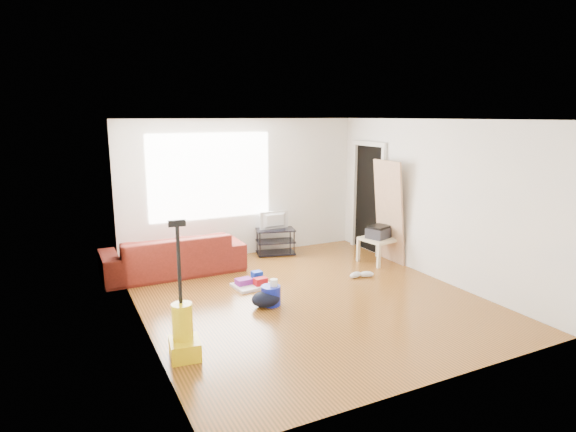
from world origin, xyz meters
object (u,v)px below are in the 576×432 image
bucket (271,305)px  vacuum (184,332)px  side_table (379,242)px  sofa (174,273)px  cleaning_tray (252,283)px  backpack (266,307)px  tv_stand (275,241)px

bucket → vacuum: 1.72m
side_table → sofa: bearing=163.8°
cleaning_tray → backpack: 0.83m
backpack → side_table: bearing=22.9°
side_table → tv_stand: bearing=138.6°
cleaning_tray → vacuum: 2.26m
cleaning_tray → backpack: size_ratio=1.46×
tv_stand → bucket: tv_stand is taller
vacuum → tv_stand: bearing=58.1°
backpack → vacuum: size_ratio=0.26×
cleaning_tray → side_table: bearing=3.8°
tv_stand → backpack: tv_stand is taller
sofa → vacuum: 2.91m
sofa → tv_stand: 2.00m
side_table → bucket: size_ratio=2.34×
backpack → tv_stand: bearing=64.4°
sofa → side_table: (3.39, -0.98, 0.37)m
tv_stand → bucket: bearing=-102.2°
vacuum → bucket: bearing=39.4°
backpack → bucket: bearing=20.2°
sofa → cleaning_tray: 1.47m
tv_stand → bucket: size_ratio=2.89×
sofa → tv_stand: (1.97, 0.27, 0.25)m
side_table → cleaning_tray: size_ratio=1.09×
bucket → sofa: bearing=114.3°
sofa → backpack: sofa is taller
backpack → vacuum: (-1.34, -0.87, 0.28)m
tv_stand → bucket: (-1.09, -2.21, -0.25)m
tv_stand → backpack: 2.54m
backpack → vacuum: vacuum is taller
sofa → side_table: side_table is taller
side_table → bucket: bearing=-159.2°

